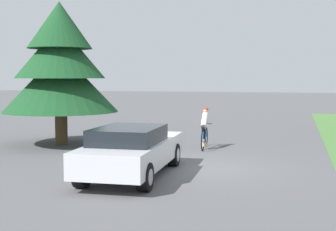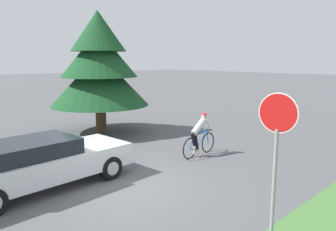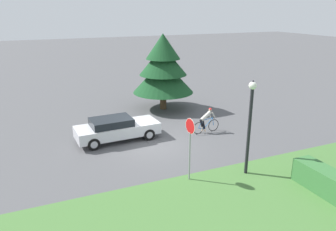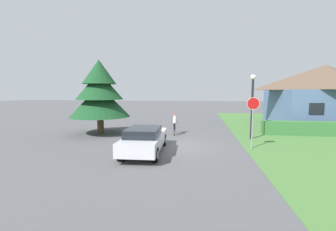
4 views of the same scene
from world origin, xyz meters
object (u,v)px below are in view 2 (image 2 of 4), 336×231
object	(u,v)px
sedan_left_lane	(41,163)
conifer_tall_near	(99,65)
stop_sign	(276,142)
cyclist	(199,135)

from	to	relation	value
sedan_left_lane	conifer_tall_near	size ratio (longest dim) A/B	0.86
sedan_left_lane	conifer_tall_near	distance (m)	7.12
conifer_tall_near	sedan_left_lane	bearing A→B (deg)	-46.04
conifer_tall_near	stop_sign	bearing A→B (deg)	-16.58
cyclist	conifer_tall_near	size ratio (longest dim) A/B	0.33
conifer_tall_near	cyclist	bearing A→B (deg)	4.88
sedan_left_lane	cyclist	size ratio (longest dim) A/B	2.59
sedan_left_lane	stop_sign	distance (m)	6.09
cyclist	stop_sign	bearing A→B (deg)	-130.83
sedan_left_lane	conifer_tall_near	xyz separation A→B (m)	(-4.65, 4.83, 2.40)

